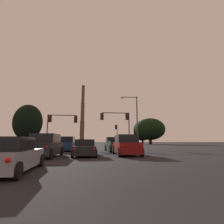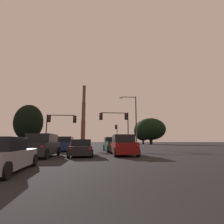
{
  "view_description": "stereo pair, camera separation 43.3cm",
  "coord_description": "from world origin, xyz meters",
  "px_view_note": "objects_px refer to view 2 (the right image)",
  "views": [
    {
      "loc": [
        0.38,
        -0.8,
        1.26
      ],
      "look_at": [
        5.84,
        50.19,
        9.89
      ],
      "focal_mm": 28.0,
      "sensor_mm": 36.0,
      "label": 1
    },
    {
      "loc": [
        0.81,
        -0.84,
        1.26
      ],
      "look_at": [
        5.84,
        50.19,
        9.89
      ],
      "focal_mm": 28.0,
      "sensor_mm": 36.0,
      "label": 2
    }
  ],
  "objects_px": {
    "suv_left_lane_front": "(65,144)",
    "sedan_center_lane_second": "(81,148)",
    "traffic_light_far_right": "(117,132)",
    "traffic_light_overhead_left": "(57,123)",
    "street_lamp": "(134,116)",
    "suv_right_lane_second": "(123,145)",
    "traffic_light_overhead_right": "(119,121)",
    "smokestack": "(83,120)",
    "hatchback_left_lane_third": "(2,156)",
    "pickup_truck_right_lane_front": "(113,145)",
    "suv_left_lane_second": "(42,146)"
  },
  "relations": [
    {
      "from": "smokestack",
      "to": "traffic_light_overhead_left",
      "type": "bearing_deg",
      "value": -88.24
    },
    {
      "from": "suv_left_lane_second",
      "to": "traffic_light_overhead_left",
      "type": "height_order",
      "value": "traffic_light_overhead_left"
    },
    {
      "from": "sedan_center_lane_second",
      "to": "suv_left_lane_front",
      "type": "relative_size",
      "value": 0.97
    },
    {
      "from": "street_lamp",
      "to": "traffic_light_far_right",
      "type": "bearing_deg",
      "value": 90.98
    },
    {
      "from": "suv_left_lane_second",
      "to": "traffic_light_overhead_right",
      "type": "distance_m",
      "value": 17.99
    },
    {
      "from": "street_lamp",
      "to": "smokestack",
      "type": "relative_size",
      "value": 0.17
    },
    {
      "from": "traffic_light_far_right",
      "to": "suv_right_lane_second",
      "type": "bearing_deg",
      "value": -96.15
    },
    {
      "from": "street_lamp",
      "to": "pickup_truck_right_lane_front",
      "type": "bearing_deg",
      "value": -122.69
    },
    {
      "from": "suv_left_lane_second",
      "to": "street_lamp",
      "type": "height_order",
      "value": "street_lamp"
    },
    {
      "from": "traffic_light_overhead_right",
      "to": "smokestack",
      "type": "relative_size",
      "value": 0.12
    },
    {
      "from": "suv_right_lane_second",
      "to": "street_lamp",
      "type": "relative_size",
      "value": 0.54
    },
    {
      "from": "street_lamp",
      "to": "suv_left_lane_second",
      "type": "bearing_deg",
      "value": -127.39
    },
    {
      "from": "traffic_light_overhead_left",
      "to": "smokestack",
      "type": "distance_m",
      "value": 127.04
    },
    {
      "from": "suv_left_lane_front",
      "to": "traffic_light_overhead_right",
      "type": "xyz_separation_m",
      "value": [
        8.02,
        6.67,
        3.94
      ]
    },
    {
      "from": "hatchback_left_lane_third",
      "to": "street_lamp",
      "type": "relative_size",
      "value": 0.46
    },
    {
      "from": "suv_left_lane_front",
      "to": "pickup_truck_right_lane_front",
      "type": "xyz_separation_m",
      "value": [
        6.19,
        -1.09,
        -0.09
      ]
    },
    {
      "from": "traffic_light_overhead_right",
      "to": "suv_left_lane_front",
      "type": "bearing_deg",
      "value": -140.23
    },
    {
      "from": "hatchback_left_lane_third",
      "to": "suv_left_lane_second",
      "type": "bearing_deg",
      "value": 90.77
    },
    {
      "from": "smokestack",
      "to": "hatchback_left_lane_third",
      "type": "bearing_deg",
      "value": -87.5
    },
    {
      "from": "street_lamp",
      "to": "suv_right_lane_second",
      "type": "bearing_deg",
      "value": -107.1
    },
    {
      "from": "sedan_center_lane_second",
      "to": "traffic_light_overhead_left",
      "type": "xyz_separation_m",
      "value": [
        -5.29,
        14.39,
        3.73
      ]
    },
    {
      "from": "pickup_truck_right_lane_front",
      "to": "suv_left_lane_second",
      "type": "xyz_separation_m",
      "value": [
        -6.63,
        -7.61,
        0.09
      ]
    },
    {
      "from": "hatchback_left_lane_third",
      "to": "suv_left_lane_second",
      "type": "xyz_separation_m",
      "value": [
        -0.44,
        7.12,
        0.23
      ]
    },
    {
      "from": "sedan_center_lane_second",
      "to": "traffic_light_overhead_right",
      "type": "bearing_deg",
      "value": 67.64
    },
    {
      "from": "traffic_light_overhead_right",
      "to": "suv_right_lane_second",
      "type": "bearing_deg",
      "value": -96.3
    },
    {
      "from": "traffic_light_far_right",
      "to": "street_lamp",
      "type": "bearing_deg",
      "value": -89.02
    },
    {
      "from": "suv_left_lane_front",
      "to": "traffic_light_overhead_right",
      "type": "relative_size",
      "value": 0.78
    },
    {
      "from": "suv_left_lane_front",
      "to": "traffic_light_overhead_left",
      "type": "xyz_separation_m",
      "value": [
        -2.61,
        6.55,
        3.5
      ]
    },
    {
      "from": "traffic_light_overhead_right",
      "to": "smokestack",
      "type": "height_order",
      "value": "smokestack"
    },
    {
      "from": "sedan_center_lane_second",
      "to": "smokestack",
      "type": "height_order",
      "value": "smokestack"
    },
    {
      "from": "pickup_truck_right_lane_front",
      "to": "smokestack",
      "type": "bearing_deg",
      "value": 92.84
    },
    {
      "from": "sedan_center_lane_second",
      "to": "traffic_light_overhead_left",
      "type": "distance_m",
      "value": 15.77
    },
    {
      "from": "suv_right_lane_second",
      "to": "smokestack",
      "type": "distance_m",
      "value": 141.85
    },
    {
      "from": "suv_left_lane_front",
      "to": "suv_left_lane_second",
      "type": "relative_size",
      "value": 1.0
    },
    {
      "from": "suv_left_lane_front",
      "to": "street_lamp",
      "type": "bearing_deg",
      "value": 27.45
    },
    {
      "from": "hatchback_left_lane_third",
      "to": "sedan_center_lane_second",
      "type": "distance_m",
      "value": 8.42
    },
    {
      "from": "suv_left_lane_front",
      "to": "traffic_light_far_right",
      "type": "distance_m",
      "value": 28.24
    },
    {
      "from": "suv_right_lane_second",
      "to": "traffic_light_overhead_right",
      "type": "height_order",
      "value": "traffic_light_overhead_right"
    },
    {
      "from": "sedan_center_lane_second",
      "to": "traffic_light_far_right",
      "type": "bearing_deg",
      "value": 75.57
    },
    {
      "from": "suv_left_lane_front",
      "to": "smokestack",
      "type": "bearing_deg",
      "value": 92.34
    },
    {
      "from": "hatchback_left_lane_third",
      "to": "street_lamp",
      "type": "bearing_deg",
      "value": 61.21
    },
    {
      "from": "smokestack",
      "to": "street_lamp",
      "type": "bearing_deg",
      "value": -82.41
    },
    {
      "from": "suv_left_lane_front",
      "to": "sedan_center_lane_second",
      "type": "bearing_deg",
      "value": -71.62
    },
    {
      "from": "smokestack",
      "to": "traffic_light_overhead_right",
      "type": "bearing_deg",
      "value": -83.43
    },
    {
      "from": "traffic_light_overhead_left",
      "to": "smokestack",
      "type": "xyz_separation_m",
      "value": [
        -3.86,
        125.98,
        15.88
      ]
    },
    {
      "from": "suv_left_lane_front",
      "to": "pickup_truck_right_lane_front",
      "type": "relative_size",
      "value": 0.88
    },
    {
      "from": "smokestack",
      "to": "pickup_truck_right_lane_front",
      "type": "bearing_deg",
      "value": -84.59
    },
    {
      "from": "hatchback_left_lane_third",
      "to": "sedan_center_lane_second",
      "type": "relative_size",
      "value": 0.88
    },
    {
      "from": "hatchback_left_lane_third",
      "to": "pickup_truck_right_lane_front",
      "type": "distance_m",
      "value": 15.98
    },
    {
      "from": "suv_left_lane_front",
      "to": "traffic_light_far_right",
      "type": "xyz_separation_m",
      "value": [
        10.08,
        26.21,
        3.04
      ]
    }
  ]
}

